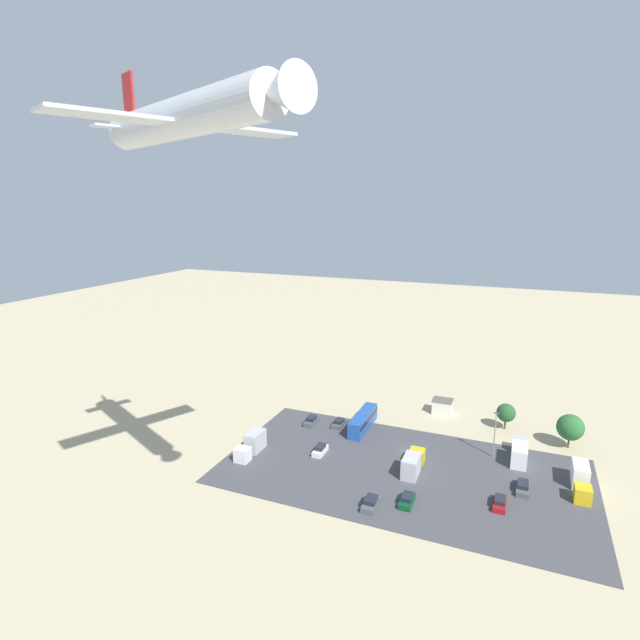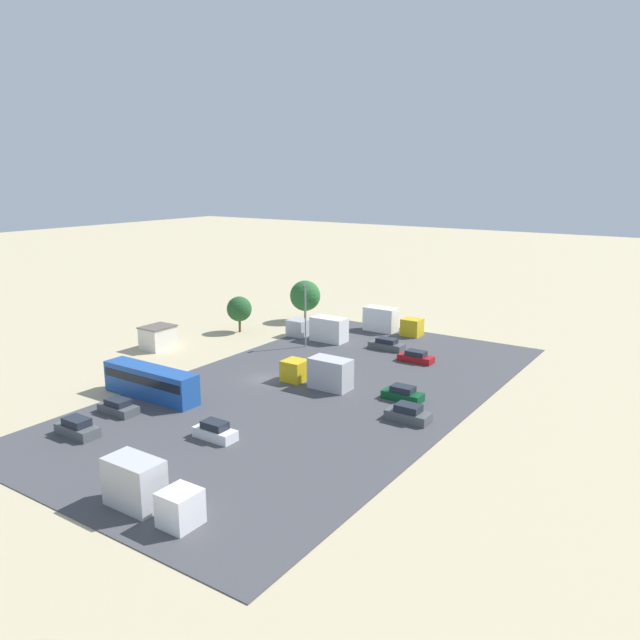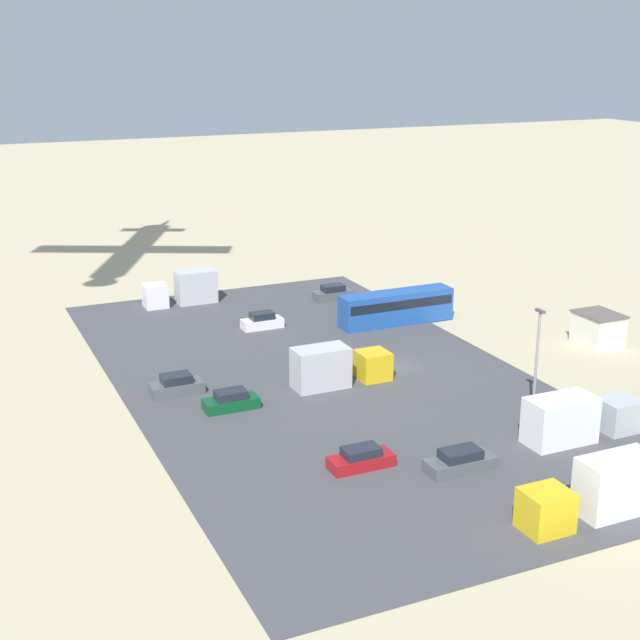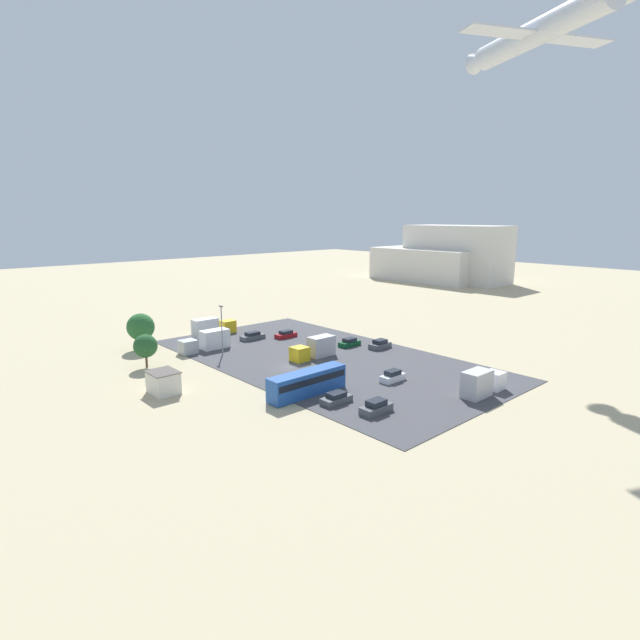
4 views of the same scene
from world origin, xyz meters
The scene contains 18 objects.
ground_plane centered at (0.00, 0.00, 0.00)m, with size 400.00×400.00×0.00m, color tan.
parking_lot_surface centered at (0.00, 7.03, 0.04)m, with size 60.14×32.52×0.08m.
shed_building centered at (-2.26, -19.85, 1.54)m, with size 4.20×3.53×3.06m.
bus centered at (11.11, -5.96, 1.82)m, with size 2.55×11.75×3.23m.
parked_car_0 centered at (21.42, -3.87, 0.76)m, with size 1.85×4.24×1.63m.
parked_car_1 centered at (15.07, 6.76, 0.74)m, with size 1.70×4.02×1.59m.
parked_car_2 centered at (-18.78, 5.75, 0.70)m, with size 1.89×4.73×1.48m.
parked_car_3 centered at (15.90, -5.23, 0.67)m, with size 1.90×4.11×1.42m.
parked_car_4 centered at (-2.87, 16.07, 0.70)m, with size 1.83×4.18×1.48m.
parked_car_5 centered at (-15.71, 11.44, 0.67)m, with size 1.77×4.36×1.41m.
parked_car_6 centered at (1.88, 19.02, 0.75)m, with size 1.96×4.19×1.60m.
parked_truck_0 centered at (-17.98, -4.37, 1.61)m, with size 2.56×9.07×3.34m.
parked_truck_1 centered at (-27.09, 1.71, 1.68)m, with size 2.38×8.90×3.50m.
parked_truck_2 centered at (-1.61, 6.65, 1.61)m, with size 2.49×8.27×3.35m.
parked_truck_3 centered at (26.52, 11.28, 1.68)m, with size 2.44×7.74×3.50m.
tree_near_shed centered at (-15.11, -16.73, 3.46)m, with size 3.67×3.67×5.31m.
tree_apron_mid centered at (-26.29, -12.82, 4.06)m, with size 4.80×4.80×6.46m.
light_pole_lot_centre centered at (-13.73, -3.86, 4.72)m, with size 0.90×0.28×8.42m.
Camera 2 is at (52.17, 42.91, 22.83)m, focal length 35.00 mm.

